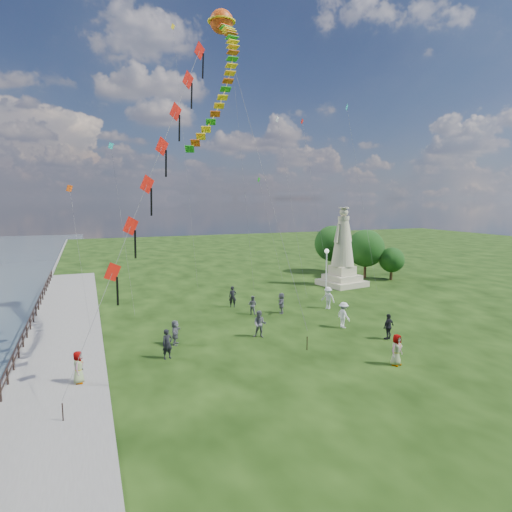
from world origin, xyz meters
name	(u,v)px	position (x,y,z in m)	size (l,w,h in m)	color
waterfront	(41,353)	(-15.24, 8.99, -0.06)	(200.00, 200.00, 1.51)	#304049
statue	(343,256)	(13.93, 19.70, 3.26)	(4.87, 4.87, 8.63)	#BCB48E
lamppost	(326,262)	(9.42, 15.59, 3.42)	(0.44, 0.44, 4.74)	silver
tree_row	(353,247)	(18.56, 24.58, 3.56)	(7.55, 10.89, 6.12)	#382314
person_0	(167,344)	(-7.99, 4.85, 0.91)	(0.66, 0.43, 1.82)	black
person_1	(260,324)	(-1.33, 6.47, 0.95)	(0.92, 0.57, 1.89)	#595960
person_2	(344,315)	(5.34, 6.26, 0.97)	(1.25, 0.65, 1.94)	silver
person_3	(388,327)	(6.69, 2.83, 0.90)	(1.05, 0.54, 1.80)	black
person_4	(396,350)	(4.11, -1.07, 0.92)	(0.90, 0.55, 1.84)	#595960
person_5	(175,332)	(-7.06, 7.16, 0.83)	(1.53, 0.66, 1.65)	#595960
person_6	(233,297)	(-0.39, 15.13, 0.93)	(0.68, 0.45, 1.87)	black
person_7	(252,305)	(0.39, 12.28, 0.78)	(0.76, 0.47, 1.57)	#595960
person_8	(328,298)	(7.17, 11.49, 0.96)	(1.24, 0.64, 1.93)	silver
person_10	(78,369)	(-12.91, 2.87, 0.85)	(0.83, 0.51, 1.70)	#595960
person_11	(281,303)	(2.76, 11.69, 0.87)	(1.62, 0.70, 1.75)	#595960
red_kite_train	(161,153)	(-8.07, 4.63, 12.11)	(9.08, 9.35, 19.45)	black
serpent_kite	(222,24)	(-1.75, 13.22, 22.85)	(7.91, 13.05, 24.02)	black
small_kites	(237,145)	(2.63, 22.47, 15.03)	(28.79, 18.23, 29.15)	#1CA8AB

